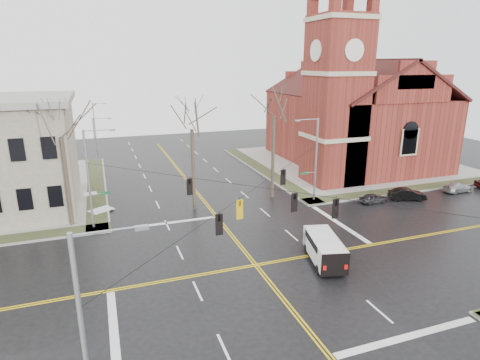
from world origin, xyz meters
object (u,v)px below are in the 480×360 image
object	(u,v)px
streetlight_north_a	(97,146)
parked_car_a	(373,198)
streetlight_north_b	(96,124)
parked_car_b	(407,194)
signal_pole_ne	(315,157)
signal_pole_nw	(90,177)
cargo_van	(324,247)
tree_nw_far	(60,131)
tree_nw_near	(192,124)
tree_ne	(274,111)
signal_pole_sw	(88,337)
parked_car_c	(457,187)
church	(351,107)

from	to	relation	value
streetlight_north_a	parked_car_a	xyz separation A→B (m)	(27.89, -19.26, -3.94)
streetlight_north_b	parked_car_b	distance (m)	51.16
parked_car_a	parked_car_b	size ratio (longest dim) A/B	0.78
signal_pole_ne	signal_pole_nw	distance (m)	22.64
cargo_van	parked_car_a	bearing A→B (deg)	53.20
tree_nw_far	tree_nw_near	distance (m)	11.88
streetlight_north_a	tree_ne	bearing A→B (deg)	-37.86
tree_nw_far	tree_ne	bearing A→B (deg)	2.91
streetlight_north_b	streetlight_north_a	bearing A→B (deg)	-90.00
signal_pole_ne	cargo_van	distance (m)	14.52
signal_pole_sw	parked_car_a	distance (m)	35.28
parked_car_a	tree_ne	xyz separation A→B (m)	(-9.73, 5.14, 9.20)
parked_car_a	parked_car_c	xyz separation A→B (m)	(11.84, -0.09, 0.02)
church	tree_nw_far	distance (m)	39.99
signal_pole_ne	streetlight_north_a	distance (m)	27.48
streetlight_north_b	parked_car_b	size ratio (longest dim) A/B	2.03
streetlight_north_b	tree_nw_near	size ratio (longest dim) A/B	0.65
tree_nw_far	parked_car_c	bearing A→B (deg)	-5.61
signal_pole_sw	streetlight_north_a	bearing A→B (deg)	89.03
church	signal_pole_ne	distance (m)	19.22
signal_pole_sw	tree_ne	distance (m)	31.96
tree_ne	signal_pole_sw	bearing A→B (deg)	-126.56
parked_car_b	tree_nw_far	size ratio (longest dim) A/B	0.32
tree_nw_far	tree_nw_near	size ratio (longest dim) A/B	1.00
signal_pole_sw	cargo_van	size ratio (longest dim) A/B	1.61
streetlight_north_a	tree_nw_far	size ratio (longest dim) A/B	0.65
signal_pole_sw	tree_ne	xyz separation A→B (m)	(18.83, 25.39, 4.77)
tree_nw_near	tree_ne	size ratio (longest dim) A/B	0.91
streetlight_north_a	parked_car_a	bearing A→B (deg)	-34.62
parked_car_c	signal_pole_sw	bearing A→B (deg)	113.88
cargo_van	parked_car_b	xyz separation A→B (m)	(16.29, 9.41, -0.53)
signal_pole_ne	tree_nw_far	size ratio (longest dim) A/B	0.73
parked_car_b	tree_ne	bearing A→B (deg)	88.27
tree_nw_near	parked_car_a	bearing A→B (deg)	-14.11
cargo_van	tree_nw_near	world-z (taller)	tree_nw_near
church	parked_car_c	bearing A→B (deg)	-75.02
tree_ne	tree_nw_near	bearing A→B (deg)	-177.31
streetlight_north_b	parked_car_a	distance (m)	48.32
parked_car_a	tree_nw_far	distance (m)	32.03
signal_pole_ne	signal_pole_sw	xyz separation A→B (m)	(-22.64, -23.00, 0.00)
streetlight_north_b	parked_car_c	bearing A→B (deg)	-44.72
signal_pole_sw	parked_car_a	xyz separation A→B (m)	(28.56, 20.24, -4.42)
parked_car_b	tree_nw_near	world-z (taller)	tree_nw_near
signal_pole_nw	signal_pole_sw	world-z (taller)	same
cargo_van	parked_car_c	world-z (taller)	cargo_van
signal_pole_ne	tree_ne	xyz separation A→B (m)	(-3.82, 2.39, 4.77)
streetlight_north_a	parked_car_a	size ratio (longest dim) A/B	2.58
streetlight_north_a	parked_car_b	bearing A→B (deg)	-31.53
cargo_van	tree_nw_near	size ratio (longest dim) A/B	0.45
church	parked_car_a	distance (m)	19.40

